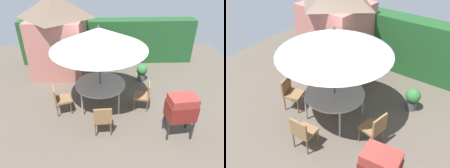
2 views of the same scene
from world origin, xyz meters
The scene contains 11 objects.
ground_plane centered at (0.00, 0.00, 0.00)m, with size 11.00×11.00×0.00m, color brown.
hedge_backdrop centered at (0.00, 3.50, 0.92)m, with size 7.32×0.69×1.84m.
garden_shed centered at (-1.87, 2.47, 1.55)m, with size 2.18×2.05×3.03m.
patio_table centered at (-0.30, 0.21, 0.72)m, with size 1.53×1.53×0.77m.
patio_umbrella centered at (-0.30, 0.21, 2.20)m, with size 2.73×2.73×2.55m.
bbq_grill centered at (1.73, -1.19, 0.85)m, with size 0.75×0.57×1.20m.
chair_near_shed centered at (1.02, -0.05, 0.52)m, with size 0.54×0.54×0.90m.
chair_far_side centered at (-0.62, 1.49, 0.52)m, with size 0.56×0.56×0.90m.
chair_toward_hedge centered at (-1.52, -0.15, 0.52)m, with size 0.58×0.57×0.90m.
chair_toward_house centered at (-0.24, -1.10, 0.52)m, with size 0.48×0.49×0.90m.
potted_plant_by_shed centered at (1.24, 1.69, 0.37)m, with size 0.41×0.41×0.65m.
Camera 2 is at (2.87, -4.08, 4.74)m, focal length 42.13 mm.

